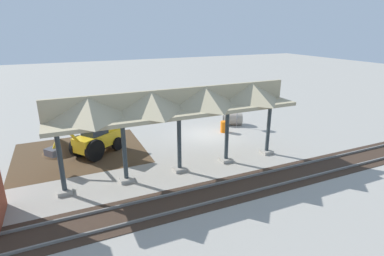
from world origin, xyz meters
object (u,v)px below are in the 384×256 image
Objects in this scene: backhoe at (96,136)px; stop_sign at (237,107)px; traffic_barrel at (224,127)px; concrete_pipe at (232,119)px.

stop_sign is at bearing -174.15° from backhoe.
traffic_barrel is at bearing 24.86° from stop_sign.
concrete_pipe is at bearing -85.05° from stop_sign.
backhoe is 5.43× the size of traffic_barrel.
concrete_pipe is at bearing -171.16° from backhoe.
concrete_pipe is (-11.55, -1.80, -0.73)m from backhoe.
backhoe is 11.71m from concrete_pipe.
stop_sign is 2.71× the size of traffic_barrel.
traffic_barrel is at bearing 40.30° from concrete_pipe.
stop_sign is 11.67m from backhoe.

